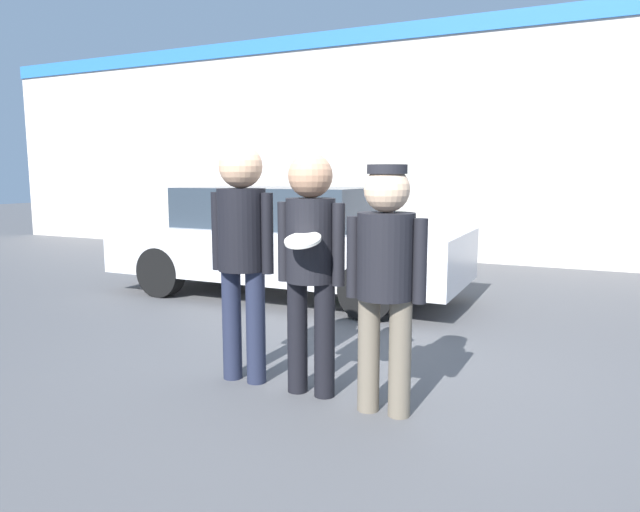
{
  "coord_description": "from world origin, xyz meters",
  "views": [
    {
      "loc": [
        1.62,
        -3.96,
        1.6
      ],
      "look_at": [
        -0.16,
        -0.18,
        1.01
      ],
      "focal_mm": 32.0,
      "sensor_mm": 36.0,
      "label": 1
    }
  ],
  "objects_px": {
    "person_middle_with_frisbee": "(311,252)",
    "person_right": "(386,266)",
    "person_left": "(242,239)",
    "shrub": "(364,232)",
    "parked_car_near": "(284,241)"
  },
  "relations": [
    {
      "from": "person_middle_with_frisbee",
      "to": "parked_car_near",
      "type": "relative_size",
      "value": 0.37
    },
    {
      "from": "person_middle_with_frisbee",
      "to": "person_left",
      "type": "bearing_deg",
      "value": 176.92
    },
    {
      "from": "person_middle_with_frisbee",
      "to": "person_right",
      "type": "distance_m",
      "value": 0.61
    },
    {
      "from": "person_left",
      "to": "parked_car_near",
      "type": "xyz_separation_m",
      "value": [
        -1.27,
        2.98,
        -0.38
      ]
    },
    {
      "from": "person_middle_with_frisbee",
      "to": "person_right",
      "type": "height_order",
      "value": "person_middle_with_frisbee"
    },
    {
      "from": "person_middle_with_frisbee",
      "to": "person_right",
      "type": "xyz_separation_m",
      "value": [
        0.6,
        -0.1,
        -0.05
      ]
    },
    {
      "from": "person_left",
      "to": "shrub",
      "type": "distance_m",
      "value": 6.51
    },
    {
      "from": "person_middle_with_frisbee",
      "to": "person_right",
      "type": "bearing_deg",
      "value": -9.26
    },
    {
      "from": "person_right",
      "to": "parked_car_near",
      "type": "xyz_separation_m",
      "value": [
        -2.46,
        3.11,
        -0.28
      ]
    },
    {
      "from": "parked_car_near",
      "to": "shrub",
      "type": "bearing_deg",
      "value": 92.3
    },
    {
      "from": "person_left",
      "to": "shrub",
      "type": "bearing_deg",
      "value": 102.49
    },
    {
      "from": "parked_car_near",
      "to": "shrub",
      "type": "height_order",
      "value": "parked_car_near"
    },
    {
      "from": "person_right",
      "to": "person_middle_with_frisbee",
      "type": "bearing_deg",
      "value": 170.74
    },
    {
      "from": "person_right",
      "to": "shrub",
      "type": "bearing_deg",
      "value": 111.92
    },
    {
      "from": "person_right",
      "to": "parked_car_near",
      "type": "relative_size",
      "value": 0.35
    }
  ]
}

